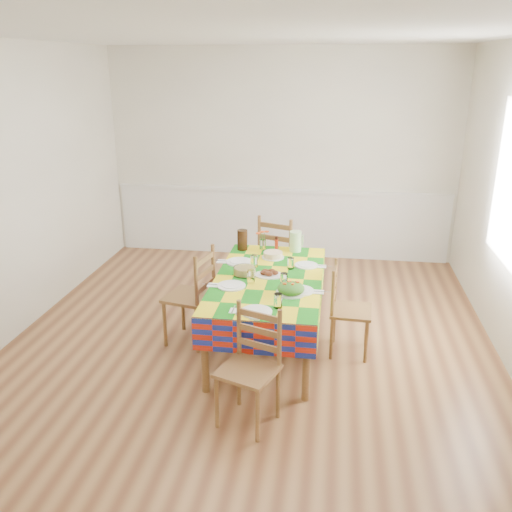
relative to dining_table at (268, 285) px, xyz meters
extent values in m
cube|color=brown|center=(-0.17, 0.07, -0.63)|extent=(4.50, 5.00, 0.04)
cube|color=white|center=(-0.17, 0.07, 2.11)|extent=(4.50, 5.00, 0.04)
cube|color=beige|center=(-0.17, 2.59, 0.74)|extent=(4.50, 0.04, 2.70)
cube|color=beige|center=(-0.17, -2.45, 0.74)|extent=(4.50, 0.04, 2.70)
cube|color=beige|center=(-2.44, 0.07, 0.74)|extent=(0.04, 5.00, 2.70)
cube|color=silver|center=(-0.17, 2.54, 0.29)|extent=(4.41, 0.06, 0.04)
cube|color=silver|center=(-0.17, 2.56, -0.16)|extent=(4.41, 0.03, 0.90)
cylinder|color=brown|center=(-0.40, -0.80, -0.29)|extent=(0.06, 0.06, 0.64)
cylinder|color=brown|center=(0.40, -0.80, -0.29)|extent=(0.06, 0.06, 0.64)
cylinder|color=brown|center=(-0.40, 0.80, -0.29)|extent=(0.06, 0.06, 0.64)
cylinder|color=brown|center=(0.40, 0.80, -0.29)|extent=(0.06, 0.06, 0.64)
cube|color=brown|center=(0.00, 0.00, 0.05)|extent=(0.90, 1.72, 0.04)
cube|color=red|center=(0.00, 0.00, 0.07)|extent=(0.94, 1.75, 0.01)
cube|color=red|center=(-0.47, 0.00, -0.07)|extent=(0.01, 1.75, 0.27)
cube|color=red|center=(0.47, 0.00, -0.07)|extent=(0.01, 1.75, 0.27)
cube|color=red|center=(0.00, -0.88, -0.07)|extent=(0.94, 0.01, 0.27)
cube|color=red|center=(0.00, 0.88, -0.07)|extent=(0.94, 0.01, 0.27)
cylinder|color=white|center=(0.00, -0.73, 0.08)|extent=(0.24, 0.24, 0.01)
cylinder|color=white|center=(0.00, -0.73, 0.09)|extent=(0.17, 0.17, 0.01)
cylinder|color=white|center=(0.15, -0.62, 0.13)|extent=(0.07, 0.07, 0.12)
cube|color=white|center=(-0.16, -0.73, 0.08)|extent=(0.09, 0.09, 0.01)
cube|color=silver|center=(-0.18, -0.73, 0.08)|extent=(0.01, 0.15, 0.00)
cube|color=silver|center=(-0.14, -0.73, 0.08)|extent=(0.01, 0.18, 0.00)
cylinder|color=white|center=(-0.29, -0.25, 0.08)|extent=(0.24, 0.24, 0.01)
cylinder|color=white|center=(-0.29, -0.25, 0.09)|extent=(0.17, 0.17, 0.01)
cylinder|color=white|center=(-0.13, -0.15, 0.13)|extent=(0.07, 0.07, 0.12)
cube|color=white|center=(-0.45, -0.25, 0.08)|extent=(0.09, 0.09, 0.01)
cube|color=silver|center=(-0.47, -0.25, 0.08)|extent=(0.15, 0.01, 0.00)
cube|color=silver|center=(-0.43, -0.25, 0.08)|extent=(0.18, 0.01, 0.00)
cylinder|color=white|center=(-0.32, 0.34, 0.08)|extent=(0.26, 0.26, 0.01)
cylinder|color=white|center=(-0.32, 0.34, 0.09)|extent=(0.18, 0.18, 0.01)
cylinder|color=white|center=(-0.16, 0.22, 0.14)|extent=(0.07, 0.07, 0.12)
cube|color=white|center=(-0.49, 0.34, 0.08)|extent=(0.09, 0.09, 0.01)
cube|color=silver|center=(-0.51, 0.34, 0.08)|extent=(0.16, 0.01, 0.00)
cube|color=silver|center=(-0.48, 0.34, 0.08)|extent=(0.19, 0.01, 0.00)
cylinder|color=white|center=(0.30, -0.27, 0.08)|extent=(0.23, 0.23, 0.01)
cylinder|color=white|center=(0.30, -0.27, 0.09)|extent=(0.16, 0.16, 0.01)
cylinder|color=white|center=(0.15, -0.17, 0.13)|extent=(0.07, 0.07, 0.11)
cube|color=white|center=(0.45, -0.27, 0.08)|extent=(0.09, 0.09, 0.01)
cube|color=silver|center=(0.44, -0.27, 0.08)|extent=(0.15, 0.01, 0.00)
cube|color=silver|center=(0.47, -0.27, 0.08)|extent=(0.17, 0.01, 0.00)
cylinder|color=white|center=(0.31, 0.34, 0.08)|extent=(0.22, 0.22, 0.01)
cylinder|color=white|center=(0.31, 0.34, 0.09)|extent=(0.15, 0.15, 0.00)
cylinder|color=white|center=(0.18, 0.24, 0.13)|extent=(0.06, 0.06, 0.11)
cube|color=white|center=(0.46, 0.34, 0.08)|extent=(0.08, 0.08, 0.00)
cube|color=silver|center=(0.44, 0.34, 0.08)|extent=(0.14, 0.01, 0.00)
cube|color=silver|center=(0.48, 0.34, 0.08)|extent=(0.16, 0.01, 0.00)
ellipsoid|color=white|center=(0.00, 0.04, 0.08)|extent=(0.28, 0.20, 0.01)
ellipsoid|color=black|center=(0.05, 0.04, 0.11)|extent=(0.07, 0.06, 0.04)
ellipsoid|color=black|center=(0.02, 0.07, 0.11)|extent=(0.07, 0.06, 0.04)
ellipsoid|color=black|center=(-0.04, 0.06, 0.11)|extent=(0.07, 0.06, 0.04)
ellipsoid|color=black|center=(-0.04, 0.02, 0.11)|extent=(0.07, 0.06, 0.04)
ellipsoid|color=black|center=(0.00, 0.00, 0.11)|extent=(0.07, 0.06, 0.04)
cylinder|color=white|center=(0.23, -0.33, 0.08)|extent=(0.25, 0.25, 0.01)
ellipsoid|color=#184812|center=(0.23, -0.33, 0.12)|extent=(0.23, 0.23, 0.10)
cube|color=#E75014|center=(0.18, -0.35, 0.17)|extent=(0.03, 0.02, 0.01)
cube|color=#E75014|center=(0.21, -0.30, 0.17)|extent=(0.04, 0.03, 0.01)
cube|color=#E75014|center=(0.24, -0.35, 0.17)|extent=(0.03, 0.03, 0.01)
cube|color=#E75014|center=(0.28, -0.30, 0.17)|extent=(0.03, 0.04, 0.01)
cylinder|color=white|center=(-0.22, 0.03, 0.11)|extent=(0.20, 0.20, 0.07)
cylinder|color=#D5BC71|center=(-0.22, 0.03, 0.11)|extent=(0.18, 0.18, 0.06)
cylinder|color=white|center=(-0.02, 0.52, 0.08)|extent=(0.22, 0.22, 0.01)
cylinder|color=#DEBB87|center=(-0.02, 0.52, 0.11)|extent=(0.19, 0.19, 0.05)
cube|color=black|center=(0.13, -0.08, 0.08)|extent=(0.10, 0.23, 0.01)
cube|color=black|center=(0.17, -0.07, 0.08)|extent=(0.05, 0.24, 0.01)
cylinder|color=white|center=(-0.15, 0.73, 0.13)|extent=(0.07, 0.07, 0.11)
cylinder|color=#357D29|center=(-0.17, 0.73, 0.17)|extent=(0.01, 0.01, 0.16)
ellipsoid|color=#E75014|center=(-0.20, 0.73, 0.25)|extent=(0.05, 0.05, 0.02)
cylinder|color=#357D29|center=(-0.14, 0.74, 0.17)|extent=(0.01, 0.01, 0.16)
ellipsoid|color=#E75014|center=(-0.12, 0.75, 0.27)|extent=(0.05, 0.05, 0.02)
cylinder|color=#357D29|center=(-0.15, 0.71, 0.17)|extent=(0.01, 0.01, 0.16)
ellipsoid|color=#E75014|center=(-0.15, 0.69, 0.28)|extent=(0.05, 0.05, 0.02)
cylinder|color=red|center=(-0.02, 0.75, 0.15)|extent=(0.03, 0.03, 0.14)
cylinder|color=#BEF2AA|center=(0.18, 0.75, 0.18)|extent=(0.12, 0.12, 0.21)
cylinder|color=black|center=(-0.36, 0.72, 0.18)|extent=(0.10, 0.10, 0.21)
cube|color=white|center=(0.01, -0.85, 0.08)|extent=(0.08, 0.02, 0.02)
cylinder|color=brown|center=(-0.21, -1.24, -0.40)|extent=(0.03, 0.03, 0.41)
cylinder|color=brown|center=(0.10, -1.35, -0.40)|extent=(0.03, 0.03, 0.41)
cylinder|color=brown|center=(-0.10, -0.94, -0.40)|extent=(0.03, 0.03, 0.41)
cylinder|color=brown|center=(0.21, -1.06, -0.40)|extent=(0.03, 0.03, 0.41)
cube|color=brown|center=(0.00, -1.15, -0.18)|extent=(0.49, 0.48, 0.03)
cylinder|color=brown|center=(-0.10, -0.94, 0.03)|extent=(0.03, 0.03, 0.46)
cylinder|color=brown|center=(0.21, -1.05, 0.03)|extent=(0.03, 0.03, 0.46)
cube|color=brown|center=(0.06, -0.99, -0.06)|extent=(0.32, 0.13, 0.05)
cube|color=brown|center=(0.06, -0.99, 0.06)|extent=(0.32, 0.13, 0.05)
cube|color=brown|center=(0.06, -0.99, 0.18)|extent=(0.32, 0.13, 0.05)
cylinder|color=brown|center=(0.23, 1.25, -0.38)|extent=(0.04, 0.04, 0.46)
cylinder|color=brown|center=(-0.12, 1.37, -0.38)|extent=(0.04, 0.04, 0.46)
cylinder|color=brown|center=(0.12, 0.93, -0.38)|extent=(0.04, 0.04, 0.46)
cylinder|color=brown|center=(-0.23, 1.04, -0.38)|extent=(0.04, 0.04, 0.46)
cube|color=brown|center=(0.00, 1.15, -0.14)|extent=(0.54, 0.52, 0.03)
cylinder|color=brown|center=(0.11, 0.92, 0.10)|extent=(0.04, 0.04, 0.51)
cylinder|color=brown|center=(-0.23, 1.03, 0.10)|extent=(0.04, 0.04, 0.51)
cube|color=brown|center=(-0.06, 0.97, 0.00)|extent=(0.35, 0.14, 0.05)
cube|color=brown|center=(-0.06, 0.97, 0.13)|extent=(0.35, 0.14, 0.05)
cube|color=brown|center=(-0.06, 0.97, 0.26)|extent=(0.35, 0.14, 0.05)
cylinder|color=brown|center=(-0.87, 0.21, -0.39)|extent=(0.04, 0.04, 0.44)
cylinder|color=brown|center=(-0.94, -0.14, -0.39)|extent=(0.04, 0.04, 0.44)
cylinder|color=brown|center=(-0.54, 0.14, -0.39)|extent=(0.04, 0.04, 0.44)
cylinder|color=brown|center=(-0.62, -0.21, -0.39)|extent=(0.04, 0.04, 0.44)
cube|color=brown|center=(-0.74, 0.00, -0.16)|extent=(0.47, 0.48, 0.03)
cylinder|color=brown|center=(-0.53, 0.13, 0.07)|extent=(0.04, 0.04, 0.49)
cylinder|color=brown|center=(-0.61, -0.21, 0.07)|extent=(0.04, 0.04, 0.49)
cube|color=brown|center=(-0.57, -0.04, -0.03)|extent=(0.09, 0.35, 0.05)
cube|color=brown|center=(-0.57, -0.04, 0.10)|extent=(0.09, 0.35, 0.05)
cube|color=brown|center=(-0.57, -0.04, 0.23)|extent=(0.09, 0.35, 0.05)
cylinder|color=brown|center=(0.88, -0.17, -0.41)|extent=(0.03, 0.03, 0.40)
cylinder|color=brown|center=(0.90, 0.15, -0.41)|extent=(0.03, 0.03, 0.40)
cylinder|color=brown|center=(0.58, -0.15, -0.41)|extent=(0.03, 0.03, 0.40)
cylinder|color=brown|center=(0.60, 0.17, -0.41)|extent=(0.03, 0.03, 0.40)
cube|color=brown|center=(0.74, 0.00, -0.20)|extent=(0.37, 0.39, 0.03)
cylinder|color=brown|center=(0.57, -0.15, 0.01)|extent=(0.03, 0.03, 0.44)
cylinder|color=brown|center=(0.59, 0.17, 0.01)|extent=(0.03, 0.03, 0.44)
cube|color=brown|center=(0.58, 0.01, -0.08)|extent=(0.04, 0.32, 0.04)
cube|color=brown|center=(0.58, 0.01, 0.03)|extent=(0.04, 0.32, 0.04)
cube|color=brown|center=(0.58, 0.01, 0.15)|extent=(0.04, 0.32, 0.04)
camera|label=1|loc=(0.55, -4.44, 1.87)|focal=38.00mm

